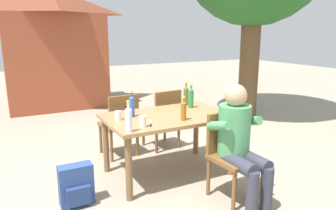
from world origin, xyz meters
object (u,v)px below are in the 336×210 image
backpack_by_near_side (77,186)px  chair_far_left (121,122)px  bottle_amber (184,110)px  bottle_clear (129,119)px  dining_table (168,123)px  table_knife (151,124)px  cup_glass (118,116)px  chair_near_right (231,151)px  person_in_white_shirt (239,138)px  cup_white (143,121)px  brick_kiosk (54,46)px  chair_far_right (164,116)px  bottle_green (191,97)px  bottle_olive (186,95)px  bottle_blue (132,106)px

backpack_by_near_side → chair_far_left: bearing=50.4°
bottle_amber → bottle_clear: bearing=-170.3°
dining_table → table_knife: size_ratio=6.34×
cup_glass → table_knife: bearing=-50.3°
chair_near_right → bottle_amber: bottle_amber is taller
person_in_white_shirt → table_knife: bearing=135.8°
cup_glass → backpack_by_near_side: size_ratio=0.25×
person_in_white_shirt → table_knife: 0.92m
cup_white → brick_kiosk: size_ratio=0.05×
chair_near_right → chair_far_left: same height
chair_far_right → bottle_green: 0.69m
brick_kiosk → cup_white: bearing=-88.4°
chair_near_right → bottle_clear: (-0.95, 0.38, 0.37)m
bottle_olive → chair_far_right: bearing=105.1°
backpack_by_near_side → brick_kiosk: bearing=83.1°
bottle_blue → person_in_white_shirt: bearing=-54.1°
dining_table → table_knife: bearing=-144.5°
bottle_blue → chair_far_left: bearing=82.9°
person_in_white_shirt → bottle_clear: bearing=153.1°
bottle_clear → backpack_by_near_side: size_ratio=0.76×
backpack_by_near_side → bottle_green: bearing=14.5°
brick_kiosk → cup_glass: bearing=-90.1°
chair_near_right → bottle_clear: bottle_clear is taller
bottle_green → cup_white: 1.01m
bottle_blue → cup_glass: 0.21m
dining_table → chair_far_left: chair_far_left is taller
chair_near_right → brick_kiosk: size_ratio=0.34×
person_in_white_shirt → bottle_olive: 1.24m
dining_table → chair_far_left: bearing=112.6°
bottle_clear → cup_white: bottle_clear is taller
bottle_clear → chair_far_left: bearing=74.8°
bottle_olive → table_knife: 0.98m
chair_far_left → bottle_green: 1.01m
chair_far_right → bottle_green: (0.09, -0.58, 0.37)m
chair_near_right → brick_kiosk: 5.28m
backpack_by_near_side → brick_kiosk: size_ratio=0.16×
bottle_olive → backpack_by_near_side: bearing=-160.4°
person_in_white_shirt → brick_kiosk: (-0.90, 5.23, 0.71)m
bottle_blue → bottle_olive: bearing=14.5°
bottle_amber → table_knife: (-0.38, 0.04, -0.11)m
dining_table → chair_far_right: (0.33, 0.76, -0.14)m
chair_far_left → bottle_clear: (-0.31, -1.15, 0.37)m
backpack_by_near_side → cup_white: bearing=-7.1°
dining_table → chair_far_right: bearing=66.4°
bottle_olive → cup_glass: 1.07m
bottle_clear → chair_far_right: bearing=50.1°
table_knife → brick_kiosk: (-0.25, 4.60, 0.63)m
dining_table → table_knife: 0.42m
cup_glass → person_in_white_shirt: bearing=-46.0°
bottle_green → backpack_by_near_side: bearing=-165.5°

